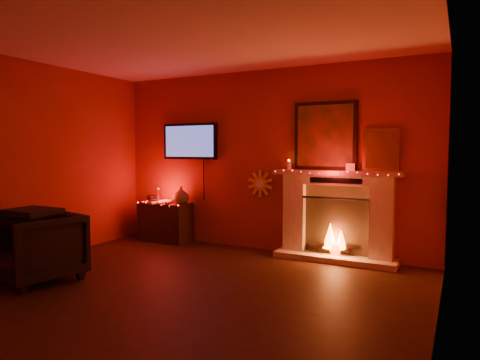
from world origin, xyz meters
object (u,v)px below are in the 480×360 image
Objects in this scene: tv at (190,141)px; console_table at (166,219)px; armchair at (37,247)px; fireplace at (336,207)px; sunburst_clock at (260,184)px.

console_table is at bearing -151.40° from tv.
tv is 2.92m from armchair.
fireplace reaches higher than tv.
tv is at bearing 95.63° from armchair.
fireplace is 2.61m from tv.
tv reaches higher than armchair.
fireplace is 3.79m from armchair.
tv is 1.41m from sunburst_clock.
fireplace reaches higher than sunburst_clock.
tv reaches higher than console_table.
sunburst_clock is 1.73m from console_table.
tv is at bearing 178.50° from fireplace.
sunburst_clock reaches higher than console_table.
fireplace is 2.37× the size of console_table.
fireplace is 5.45× the size of sunburst_clock.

